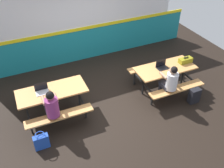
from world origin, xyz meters
The scene contains 11 objects.
ground_plane centered at (0.00, 0.00, -0.01)m, with size 10.00×10.00×0.02m, color black.
accent_backdrop centered at (0.00, 2.45, 1.25)m, with size 8.00×0.14×2.60m.
picnic_table_left centered at (-1.59, 0.13, 0.57)m, with size 1.73×1.58×0.74m.
picnic_table_right centered at (1.59, -0.18, 0.57)m, with size 1.73×1.58×0.74m.
student_nearer centered at (-1.72, -0.42, 0.71)m, with size 0.36×0.53×1.21m.
student_further centered at (1.36, -0.73, 0.71)m, with size 0.36×0.53×1.21m.
laptop_silver centered at (-1.81, 0.17, 0.79)m, with size 0.32×0.22×0.22m.
laptop_dark centered at (1.49, -0.14, 0.79)m, with size 0.32×0.22×0.22m.
toolbox_grey centered at (2.26, -0.19, 0.81)m, with size 0.40×0.18×0.18m.
backpack_dark centered at (2.02, -1.05, 0.22)m, with size 0.30×0.22×0.44m.
tote_bag_bright centered at (-2.15, -0.89, 0.19)m, with size 0.34×0.21×0.43m.
Camera 1 is at (-2.25, -4.92, 4.61)m, focal length 40.13 mm.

